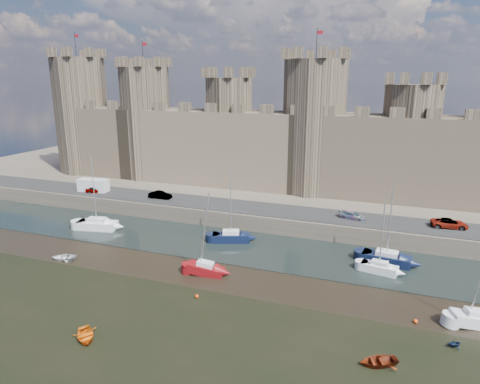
{
  "coord_description": "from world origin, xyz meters",
  "views": [
    {
      "loc": [
        16.14,
        -27.51,
        22.6
      ],
      "look_at": [
        -2.14,
        22.0,
        8.39
      ],
      "focal_mm": 32.0,
      "sensor_mm": 36.0,
      "label": 1
    }
  ],
  "objects_px": {
    "sailboat_0": "(97,224)",
    "sailboat_1": "(231,236)",
    "dinghy_0": "(85,336)",
    "sailboat_2": "(379,267)",
    "car_2": "(353,216)",
    "sailboat_3": "(386,258)",
    "car_0": "(96,190)",
    "car_3": "(449,223)",
    "van": "(93,185)",
    "car_1": "(160,195)",
    "sailboat_4": "(206,269)",
    "sailboat_5": "(476,319)"
  },
  "relations": [
    {
      "from": "car_0",
      "to": "sailboat_4",
      "type": "relative_size",
      "value": 0.35
    },
    {
      "from": "car_3",
      "to": "sailboat_5",
      "type": "bearing_deg",
      "value": 175.35
    },
    {
      "from": "car_2",
      "to": "sailboat_3",
      "type": "distance_m",
      "value": 10.4
    },
    {
      "from": "van",
      "to": "sailboat_2",
      "type": "distance_m",
      "value": 51.54
    },
    {
      "from": "car_2",
      "to": "sailboat_5",
      "type": "xyz_separation_m",
      "value": [
        13.58,
        -20.32,
        -2.33
      ]
    },
    {
      "from": "sailboat_2",
      "to": "sailboat_4",
      "type": "xyz_separation_m",
      "value": [
        -19.24,
        -7.51,
        -0.01
      ]
    },
    {
      "from": "car_1",
      "to": "sailboat_4",
      "type": "bearing_deg",
      "value": -139.72
    },
    {
      "from": "sailboat_3",
      "to": "car_1",
      "type": "bearing_deg",
      "value": 174.85
    },
    {
      "from": "car_2",
      "to": "sailboat_4",
      "type": "xyz_separation_m",
      "value": [
        -14.78,
        -19.29,
        -2.31
      ]
    },
    {
      "from": "car_2",
      "to": "sailboat_5",
      "type": "bearing_deg",
      "value": -133.89
    },
    {
      "from": "sailboat_1",
      "to": "dinghy_0",
      "type": "distance_m",
      "value": 26.49
    },
    {
      "from": "sailboat_3",
      "to": "car_0",
      "type": "bearing_deg",
      "value": 178.7
    },
    {
      "from": "car_0",
      "to": "car_2",
      "type": "height_order",
      "value": "car_0"
    },
    {
      "from": "car_0",
      "to": "sailboat_1",
      "type": "distance_m",
      "value": 30.15
    },
    {
      "from": "sailboat_2",
      "to": "sailboat_4",
      "type": "relative_size",
      "value": 0.89
    },
    {
      "from": "sailboat_2",
      "to": "car_3",
      "type": "bearing_deg",
      "value": 66.95
    },
    {
      "from": "sailboat_2",
      "to": "sailboat_5",
      "type": "height_order",
      "value": "sailboat_5"
    },
    {
      "from": "sailboat_1",
      "to": "sailboat_4",
      "type": "distance_m",
      "value": 10.73
    },
    {
      "from": "car_3",
      "to": "van",
      "type": "height_order",
      "value": "van"
    },
    {
      "from": "car_1",
      "to": "sailboat_4",
      "type": "xyz_separation_m",
      "value": [
        17.19,
        -19.02,
        -2.42
      ]
    },
    {
      "from": "sailboat_0",
      "to": "sailboat_3",
      "type": "height_order",
      "value": "sailboat_0"
    },
    {
      "from": "sailboat_0",
      "to": "sailboat_5",
      "type": "height_order",
      "value": "sailboat_0"
    },
    {
      "from": "dinghy_0",
      "to": "car_3",
      "type": "bearing_deg",
      "value": 1.69
    },
    {
      "from": "dinghy_0",
      "to": "sailboat_0",
      "type": "bearing_deg",
      "value": 80.12
    },
    {
      "from": "car_2",
      "to": "sailboat_4",
      "type": "height_order",
      "value": "sailboat_4"
    },
    {
      "from": "car_3",
      "to": "sailboat_0",
      "type": "height_order",
      "value": "sailboat_0"
    },
    {
      "from": "car_3",
      "to": "sailboat_3",
      "type": "bearing_deg",
      "value": 134.2
    },
    {
      "from": "car_1",
      "to": "car_2",
      "type": "relative_size",
      "value": 1.05
    },
    {
      "from": "van",
      "to": "dinghy_0",
      "type": "relative_size",
      "value": 1.75
    },
    {
      "from": "car_0",
      "to": "sailboat_3",
      "type": "bearing_deg",
      "value": -118.01
    },
    {
      "from": "van",
      "to": "dinghy_0",
      "type": "height_order",
      "value": "van"
    },
    {
      "from": "sailboat_2",
      "to": "dinghy_0",
      "type": "xyz_separation_m",
      "value": [
        -23.83,
        -23.07,
        -0.43
      ]
    },
    {
      "from": "car_1",
      "to": "sailboat_0",
      "type": "height_order",
      "value": "sailboat_0"
    },
    {
      "from": "sailboat_4",
      "to": "sailboat_5",
      "type": "relative_size",
      "value": 1.01
    },
    {
      "from": "car_0",
      "to": "sailboat_1",
      "type": "xyz_separation_m",
      "value": [
        29.05,
        -7.76,
        -2.29
      ]
    },
    {
      "from": "car_3",
      "to": "sailboat_2",
      "type": "height_order",
      "value": "sailboat_2"
    },
    {
      "from": "car_0",
      "to": "car_3",
      "type": "distance_m",
      "value": 57.7
    },
    {
      "from": "van",
      "to": "sailboat_5",
      "type": "bearing_deg",
      "value": -24.88
    },
    {
      "from": "car_3",
      "to": "van",
      "type": "distance_m",
      "value": 58.61
    },
    {
      "from": "dinghy_0",
      "to": "sailboat_2",
      "type": "bearing_deg",
      "value": -2.02
    },
    {
      "from": "van",
      "to": "sailboat_4",
      "type": "relative_size",
      "value": 0.53
    },
    {
      "from": "sailboat_5",
      "to": "sailboat_3",
      "type": "bearing_deg",
      "value": 107.3
    },
    {
      "from": "car_1",
      "to": "van",
      "type": "bearing_deg",
      "value": 88.53
    },
    {
      "from": "car_3",
      "to": "sailboat_2",
      "type": "bearing_deg",
      "value": 139.44
    },
    {
      "from": "car_3",
      "to": "sailboat_4",
      "type": "height_order",
      "value": "sailboat_4"
    },
    {
      "from": "sailboat_3",
      "to": "sailboat_4",
      "type": "relative_size",
      "value": 1.01
    },
    {
      "from": "sailboat_1",
      "to": "sailboat_2",
      "type": "relative_size",
      "value": 1.15
    },
    {
      "from": "car_2",
      "to": "dinghy_0",
      "type": "distance_m",
      "value": 39.96
    },
    {
      "from": "sailboat_0",
      "to": "sailboat_1",
      "type": "relative_size",
      "value": 1.09
    },
    {
      "from": "car_2",
      "to": "dinghy_0",
      "type": "height_order",
      "value": "car_2"
    }
  ]
}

